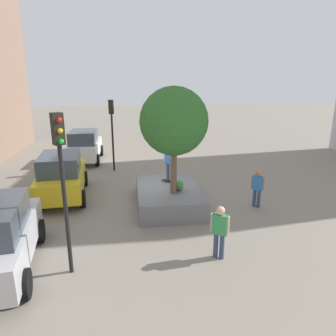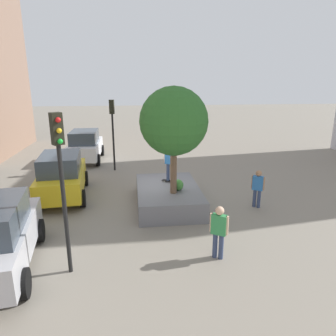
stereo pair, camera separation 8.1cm
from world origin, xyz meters
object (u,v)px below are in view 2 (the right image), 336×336
at_px(plaza_tree, 174,122).
at_px(skateboard, 170,181).
at_px(police_car, 85,146).
at_px(passerby_with_bag, 219,229).
at_px(traffic_light_corner, 113,123).
at_px(traffic_light_median, 61,169).
at_px(taxi_cab, 62,175).
at_px(bystander_watching, 258,186).
at_px(skateboarder, 170,160).
at_px(planter_ledge, 168,196).

bearing_deg(plaza_tree, skateboard, -1.24).
height_order(police_car, passerby_with_bag, police_car).
xyz_separation_m(traffic_light_corner, traffic_light_median, (-10.93, 0.77, 0.19)).
bearing_deg(police_car, skateboard, -147.76).
bearing_deg(taxi_cab, passerby_with_bag, -135.42).
distance_m(taxi_cab, police_car, 7.17).
distance_m(traffic_light_median, bystander_watching, 8.78).
height_order(skateboarder, passerby_with_bag, skateboarder).
bearing_deg(traffic_light_median, skateboarder, -33.72).
distance_m(planter_ledge, passerby_with_bag, 4.78).
height_order(skateboarder, bystander_watching, skateboarder).
bearing_deg(taxi_cab, plaza_tree, -114.39).
height_order(skateboarder, traffic_light_corner, traffic_light_corner).
bearing_deg(police_car, taxi_cab, 179.06).
distance_m(police_car, passerby_with_bag, 14.61).
xyz_separation_m(traffic_light_median, bystander_watching, (4.06, -7.46, -2.22)).
relative_size(police_car, passerby_with_bag, 2.65).
bearing_deg(planter_ledge, police_car, 29.27).
relative_size(plaza_tree, traffic_light_median, 0.95).
relative_size(planter_ledge, bystander_watching, 2.54).
xyz_separation_m(planter_ledge, taxi_cab, (1.55, 5.00, 0.69)).
bearing_deg(taxi_cab, planter_ledge, -107.21).
relative_size(skateboarder, bystander_watching, 1.02).
bearing_deg(planter_ledge, skateboarder, -14.23).
bearing_deg(planter_ledge, bystander_watching, -101.03).
bearing_deg(traffic_light_median, taxi_cab, 13.15).
bearing_deg(skateboarder, skateboard, 90.00).
height_order(taxi_cab, bystander_watching, taxi_cab).
relative_size(skateboard, bystander_watching, 0.46).
distance_m(plaza_tree, police_car, 11.11).
bearing_deg(bystander_watching, traffic_light_median, 118.59).
bearing_deg(passerby_with_bag, skateboarder, 9.62).
relative_size(plaza_tree, passerby_with_bag, 2.52).
xyz_separation_m(police_car, traffic_light_corner, (-2.62, -2.15, 1.91)).
xyz_separation_m(skateboard, taxi_cab, (0.86, 5.18, 0.20)).
bearing_deg(passerby_with_bag, traffic_light_median, 92.67).
xyz_separation_m(planter_ledge, skateboarder, (0.69, -0.18, 1.52)).
distance_m(plaza_tree, passerby_with_bag, 4.90).
bearing_deg(bystander_watching, police_car, 42.95).
xyz_separation_m(traffic_light_corner, passerby_with_bag, (-10.72, -3.81, -1.99)).
xyz_separation_m(skateboard, bystander_watching, (-1.46, -3.77, 0.09)).
distance_m(plaza_tree, bystander_watching, 4.80).
xyz_separation_m(plaza_tree, police_car, (9.50, 5.03, -2.82)).
distance_m(planter_ledge, plaza_tree, 3.60).
height_order(police_car, traffic_light_median, traffic_light_median).
relative_size(planter_ledge, passerby_with_bag, 2.47).
xyz_separation_m(plaza_tree, passerby_with_bag, (-3.84, -0.93, -2.90)).
bearing_deg(skateboarder, traffic_light_median, 146.28).
bearing_deg(planter_ledge, taxi_cab, 72.79).
xyz_separation_m(plaza_tree, skateboard, (1.47, -0.03, -3.02)).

